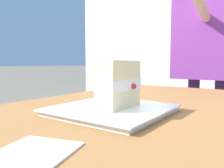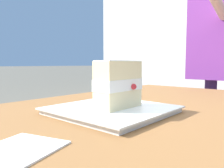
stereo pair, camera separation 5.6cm
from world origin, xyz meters
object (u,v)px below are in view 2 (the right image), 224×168
object	(u,v)px
dessert_plate	(112,110)
dessert_fork	(131,98)
cake_slice	(118,84)
paper_napkin	(13,152)

from	to	relation	value
dessert_plate	dessert_fork	world-z (taller)	dessert_plate
cake_slice	paper_napkin	world-z (taller)	cake_slice
dessert_plate	cake_slice	world-z (taller)	cake_slice
dessert_plate	cake_slice	size ratio (longest dim) A/B	2.09
cake_slice	paper_napkin	bearing A→B (deg)	9.07
cake_slice	dessert_fork	size ratio (longest dim) A/B	0.90
dessert_plate	paper_napkin	distance (m)	0.29
cake_slice	paper_napkin	xyz separation A→B (m)	(0.29, 0.05, -0.07)
paper_napkin	dessert_fork	bearing A→B (deg)	-162.20
cake_slice	dessert_fork	xyz separation A→B (m)	(-0.21, -0.12, -0.07)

